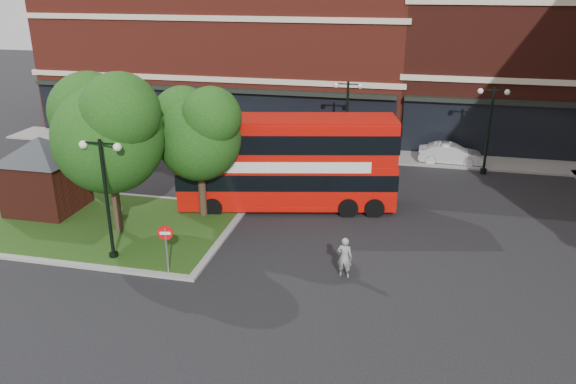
% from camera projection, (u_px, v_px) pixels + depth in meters
% --- Properties ---
extents(ground, '(120.00, 120.00, 0.00)m').
position_uv_depth(ground, '(244.00, 277.00, 21.24)').
color(ground, black).
rests_on(ground, ground).
extents(pavement_far, '(44.00, 3.00, 0.12)m').
position_uv_depth(pavement_far, '(318.00, 152.00, 36.24)').
color(pavement_far, slate).
rests_on(pavement_far, ground).
extents(terrace_far_left, '(26.00, 12.00, 14.00)m').
position_uv_depth(terrace_far_left, '(232.00, 28.00, 42.22)').
color(terrace_far_left, maroon).
rests_on(terrace_far_left, ground).
extents(terrace_far_right, '(18.00, 12.00, 16.00)m').
position_uv_depth(terrace_far_right, '(547.00, 19.00, 37.34)').
color(terrace_far_right, '#471911').
rests_on(terrace_far_right, ground).
extents(traffic_island, '(12.60, 7.60, 0.15)m').
position_uv_depth(traffic_island, '(95.00, 224.00, 25.59)').
color(traffic_island, gray).
rests_on(traffic_island, ground).
extents(kiosk, '(6.51, 6.51, 3.60)m').
position_uv_depth(kiosk, '(43.00, 166.00, 26.31)').
color(kiosk, '#471911').
rests_on(kiosk, traffic_island).
extents(tree_island_west, '(5.40, 4.71, 7.21)m').
position_uv_depth(tree_island_west, '(106.00, 127.00, 23.22)').
color(tree_island_west, '#2D2116').
rests_on(tree_island_west, ground).
extents(tree_island_east, '(4.46, 3.90, 6.29)m').
position_uv_depth(tree_island_east, '(198.00, 130.00, 25.06)').
color(tree_island_east, '#2D2116').
rests_on(tree_island_east, ground).
extents(lamp_island, '(1.72, 0.36, 5.00)m').
position_uv_depth(lamp_island, '(106.00, 194.00, 21.54)').
color(lamp_island, black).
rests_on(lamp_island, ground).
extents(lamp_far_left, '(1.72, 0.36, 5.00)m').
position_uv_depth(lamp_far_left, '(347.00, 118.00, 33.02)').
color(lamp_far_left, black).
rests_on(lamp_far_left, ground).
extents(lamp_far_right, '(1.72, 0.36, 5.00)m').
position_uv_depth(lamp_far_right, '(489.00, 126.00, 31.37)').
color(lamp_far_right, black).
rests_on(lamp_far_right, ground).
extents(bus, '(10.61, 4.51, 3.95)m').
position_uv_depth(bus, '(287.00, 157.00, 26.77)').
color(bus, '#BD0E07').
rests_on(bus, ground).
extents(woman, '(0.63, 0.45, 1.61)m').
position_uv_depth(woman, '(345.00, 257.00, 21.01)').
color(woman, gray).
rests_on(woman, ground).
extents(car_silver, '(4.49, 2.15, 1.48)m').
position_uv_depth(car_silver, '(300.00, 146.00, 35.12)').
color(car_silver, silver).
rests_on(car_silver, ground).
extents(car_white, '(3.76, 1.34, 1.24)m').
position_uv_depth(car_white, '(450.00, 154.00, 33.91)').
color(car_white, silver).
rests_on(car_white, ground).
extents(no_entry_sign, '(0.56, 0.16, 2.06)m').
position_uv_depth(no_entry_sign, '(166.00, 240.00, 20.84)').
color(no_entry_sign, slate).
rests_on(no_entry_sign, ground).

